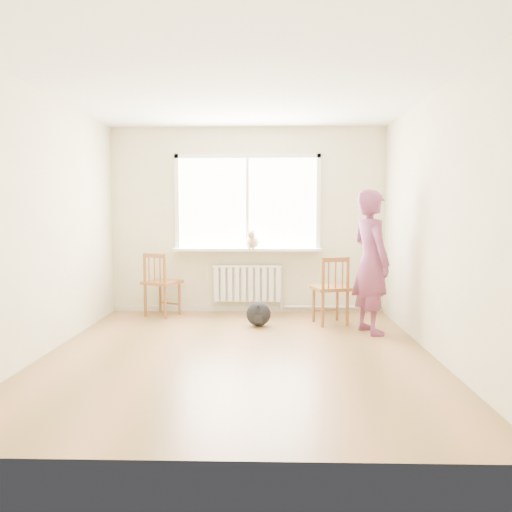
# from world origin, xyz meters

# --- Properties ---
(floor) EXTENTS (4.50, 4.50, 0.00)m
(floor) POSITION_xyz_m (0.00, 0.00, 0.00)
(floor) COLOR #9D6940
(floor) RESTS_ON ground
(ceiling) EXTENTS (4.50, 4.50, 0.00)m
(ceiling) POSITION_xyz_m (0.00, 0.00, 2.70)
(ceiling) COLOR white
(ceiling) RESTS_ON back_wall
(back_wall) EXTENTS (4.00, 0.01, 2.70)m
(back_wall) POSITION_xyz_m (0.00, 2.25, 1.35)
(back_wall) COLOR beige
(back_wall) RESTS_ON ground
(window) EXTENTS (2.12, 0.05, 1.42)m
(window) POSITION_xyz_m (0.00, 2.22, 1.66)
(window) COLOR white
(window) RESTS_ON back_wall
(windowsill) EXTENTS (2.15, 0.22, 0.04)m
(windowsill) POSITION_xyz_m (0.00, 2.14, 0.93)
(windowsill) COLOR white
(windowsill) RESTS_ON back_wall
(radiator) EXTENTS (1.00, 0.12, 0.55)m
(radiator) POSITION_xyz_m (0.00, 2.16, 0.44)
(radiator) COLOR white
(radiator) RESTS_ON back_wall
(heating_pipe) EXTENTS (1.40, 0.04, 0.04)m
(heating_pipe) POSITION_xyz_m (1.25, 2.19, 0.08)
(heating_pipe) COLOR silver
(heating_pipe) RESTS_ON back_wall
(baseboard) EXTENTS (4.00, 0.03, 0.08)m
(baseboard) POSITION_xyz_m (0.00, 2.23, 0.04)
(baseboard) COLOR beige
(baseboard) RESTS_ON ground
(chair_left) EXTENTS (0.58, 0.57, 0.90)m
(chair_left) POSITION_xyz_m (-1.22, 1.85, 0.46)
(chair_left) COLOR brown
(chair_left) RESTS_ON floor
(chair_right) EXTENTS (0.54, 0.52, 0.90)m
(chair_right) POSITION_xyz_m (1.14, 1.39, 0.45)
(chair_right) COLOR brown
(chair_right) RESTS_ON floor
(person) EXTENTS (0.60, 0.74, 1.74)m
(person) POSITION_xyz_m (1.55, 0.96, 0.87)
(person) COLOR #BF3F41
(person) RESTS_ON floor
(cat) EXTENTS (0.22, 0.43, 0.29)m
(cat) POSITION_xyz_m (0.08, 2.05, 1.07)
(cat) COLOR beige
(cat) RESTS_ON windowsill
(backpack) EXTENTS (0.39, 0.35, 0.32)m
(backpack) POSITION_xyz_m (0.18, 1.28, 0.16)
(backpack) COLOR black
(backpack) RESTS_ON floor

